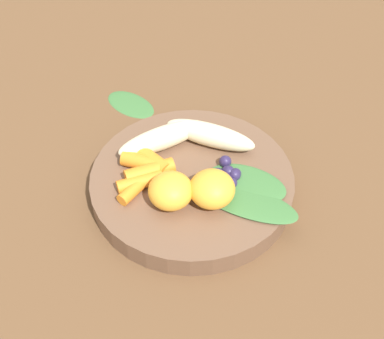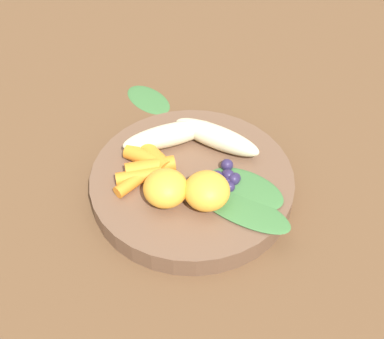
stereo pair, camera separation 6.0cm
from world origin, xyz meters
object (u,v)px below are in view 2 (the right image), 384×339
object	(u,v)px
bowl	(192,183)
kale_leaf_stray	(148,98)
banana_peeled_left	(168,136)
orange_segment_near	(207,191)
banana_peeled_right	(216,137)

from	to	relation	value
bowl	kale_leaf_stray	bearing A→B (deg)	96.53
banana_peeled_left	orange_segment_near	world-z (taller)	orange_segment_near
banana_peeled_right	orange_segment_near	size ratio (longest dim) A/B	2.25
bowl	banana_peeled_right	bearing A→B (deg)	46.53
bowl	orange_segment_near	distance (m)	0.06
banana_peeled_left	banana_peeled_right	size ratio (longest dim) A/B	1.00
bowl	banana_peeled_right	world-z (taller)	banana_peeled_right
banana_peeled_left	kale_leaf_stray	world-z (taller)	banana_peeled_left
bowl	orange_segment_near	world-z (taller)	orange_segment_near
banana_peeled_left	kale_leaf_stray	xyz separation A→B (m)	(-0.01, 0.13, -0.04)
banana_peeled_right	kale_leaf_stray	world-z (taller)	banana_peeled_right
bowl	banana_peeled_left	xyz separation A→B (m)	(-0.02, 0.06, 0.03)
banana_peeled_right	orange_segment_near	xyz separation A→B (m)	(-0.03, -0.09, 0.00)
orange_segment_near	kale_leaf_stray	distance (m)	0.24
kale_leaf_stray	banana_peeled_left	bearing A→B (deg)	153.64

